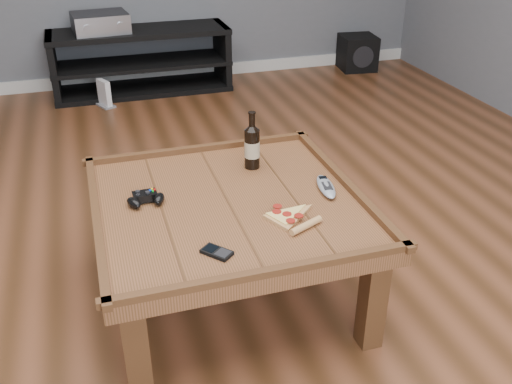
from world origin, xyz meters
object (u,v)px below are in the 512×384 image
object	(u,v)px
beer_bottle	(252,146)
game_controller	(146,199)
subwoofer	(357,53)
media_console	(141,61)
pizza_slice	(290,218)
smartphone	(217,252)
game_console	(104,95)
coffee_table	(228,215)
av_receiver	(100,23)
remote_control	(326,186)

from	to	relation	value
beer_bottle	game_controller	xyz separation A→B (m)	(-0.47, -0.18, -0.08)
subwoofer	game_controller	bearing A→B (deg)	-122.90
media_console	subwoofer	bearing A→B (deg)	1.43
beer_bottle	media_console	bearing A→B (deg)	93.98
media_console	game_controller	xyz separation A→B (m)	(-0.30, -2.67, 0.22)
pizza_slice	smartphone	world-z (taller)	pizza_slice
media_console	pizza_slice	xyz separation A→B (m)	(0.18, -2.95, 0.21)
smartphone	subwoofer	distance (m)	3.76
smartphone	pizza_slice	bearing A→B (deg)	-17.20
media_console	game_console	world-z (taller)	media_console
coffee_table	subwoofer	xyz separation A→B (m)	(1.94, 2.80, -0.24)
beer_bottle	smartphone	size ratio (longest dim) A/B	2.20
coffee_table	game_console	bearing A→B (deg)	97.57
av_receiver	smartphone	bearing A→B (deg)	-92.55
beer_bottle	av_receiver	size ratio (longest dim) A/B	0.57
media_console	av_receiver	distance (m)	0.43
remote_control	game_console	xyz separation A→B (m)	(-0.72, 2.50, -0.37)
coffee_table	smartphone	size ratio (longest dim) A/B	9.13
game_controller	remote_control	size ratio (longest dim) A/B	0.79
pizza_slice	subwoofer	distance (m)	3.49
beer_bottle	subwoofer	world-z (taller)	beer_bottle
av_receiver	media_console	bearing A→B (deg)	-4.42
beer_bottle	game_console	distance (m)	2.32
coffee_table	subwoofer	size ratio (longest dim) A/B	3.07
beer_bottle	coffee_table	bearing A→B (deg)	-124.21
subwoofer	game_console	xyz separation A→B (m)	(-2.27, -0.33, -0.06)
beer_bottle	subwoofer	bearing A→B (deg)	55.20
coffee_table	media_console	distance (m)	2.75
media_console	game_controller	distance (m)	2.70
remote_control	av_receiver	world-z (taller)	av_receiver
pizza_slice	remote_control	bearing A→B (deg)	13.96
coffee_table	smartphone	bearing A→B (deg)	-110.66
game_controller	game_console	world-z (taller)	game_controller
game_controller	pizza_slice	distance (m)	0.55
game_controller	game_console	xyz separation A→B (m)	(-0.03, 2.40, -0.38)
media_console	smartphone	bearing A→B (deg)	-92.28
game_controller	av_receiver	xyz separation A→B (m)	(0.02, 2.67, 0.10)
remote_control	game_console	world-z (taller)	remote_control
game_controller	smartphone	distance (m)	0.44
coffee_table	smartphone	distance (m)	0.35
beer_bottle	av_receiver	distance (m)	2.53
media_console	av_receiver	world-z (taller)	av_receiver
game_controller	game_console	size ratio (longest dim) A/B	0.78
game_controller	pizza_slice	world-z (taller)	game_controller
coffee_table	av_receiver	world-z (taller)	av_receiver
beer_bottle	av_receiver	xyz separation A→B (m)	(-0.45, 2.49, 0.02)
game_controller	subwoofer	xyz separation A→B (m)	(2.24, 2.72, -0.32)
remote_control	game_console	distance (m)	2.62
media_console	game_controller	bearing A→B (deg)	-96.38
smartphone	subwoofer	size ratio (longest dim) A/B	0.34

